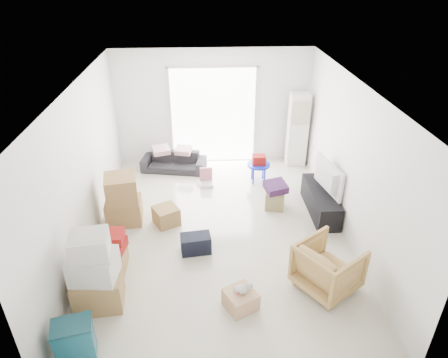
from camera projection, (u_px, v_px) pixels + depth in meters
name	position (u px, v px, depth m)	size (l,w,h in m)	color
room_shell	(219.00, 166.00, 6.64)	(4.98, 6.48, 3.18)	beige
sliding_door	(213.00, 112.00, 9.29)	(2.10, 0.04, 2.33)	white
ac_tower	(297.00, 130.00, 9.28)	(0.45, 0.30, 1.75)	white
tv_console	(320.00, 201.00, 7.77)	(0.43, 1.44, 0.48)	black
television	(322.00, 188.00, 7.62)	(1.02, 0.59, 0.13)	black
sofa	(174.00, 159.00, 9.29)	(1.48, 0.43, 0.58)	#242328
pillow_left	(161.00, 145.00, 9.12)	(0.40, 0.31, 0.12)	#CB949F
pillow_right	(183.00, 146.00, 9.12)	(0.33, 0.26, 0.11)	#CB949F
armchair	(328.00, 265.00, 5.89)	(0.82, 0.76, 0.84)	tan
storage_bins	(75.00, 340.00, 4.90)	(0.54, 0.44, 0.56)	#135266
box_stack_a	(95.00, 274.00, 5.53)	(0.72, 0.62, 1.22)	olive
box_stack_b	(108.00, 252.00, 6.30)	(0.61, 0.51, 0.69)	olive
box_stack_c	(123.00, 200.00, 7.37)	(0.68, 0.65, 0.97)	olive
loose_box	(166.00, 216.00, 7.45)	(0.41, 0.41, 0.35)	olive
duffel_bag	(196.00, 244.00, 6.75)	(0.50, 0.30, 0.32)	black
ottoman	(275.00, 199.00, 7.94)	(0.37, 0.37, 0.37)	#9C955B
blanket	(276.00, 188.00, 7.82)	(0.40, 0.40, 0.14)	#3E1D48
kids_table	(259.00, 163.00, 8.74)	(0.51, 0.51, 0.64)	#1220D4
toy_walker	(206.00, 181.00, 8.76)	(0.30, 0.27, 0.39)	silver
wood_crate	(241.00, 299.00, 5.68)	(0.41, 0.41, 0.27)	tan
plush_bunny	(243.00, 289.00, 5.59)	(0.28, 0.16, 0.14)	#B2ADA8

